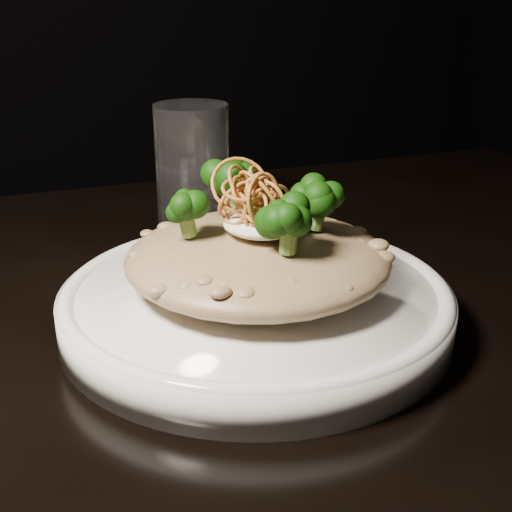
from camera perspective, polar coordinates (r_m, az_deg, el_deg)
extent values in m
cube|color=black|center=(0.54, -2.77, -7.41)|extent=(1.10, 0.80, 0.04)
cylinder|color=black|center=(1.18, 15.19, -11.68)|extent=(0.05, 0.05, 0.71)
cylinder|color=white|center=(0.52, 0.00, -4.11)|extent=(0.28, 0.28, 0.03)
ellipsoid|color=brown|center=(0.51, 0.16, -0.19)|extent=(0.19, 0.19, 0.04)
ellipsoid|color=white|center=(0.50, 0.59, 2.65)|extent=(0.06, 0.06, 0.02)
cylinder|color=white|center=(0.70, -5.09, 6.89)|extent=(0.08, 0.08, 0.13)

